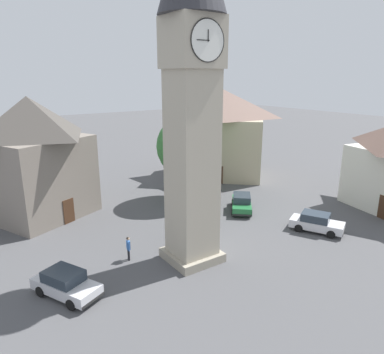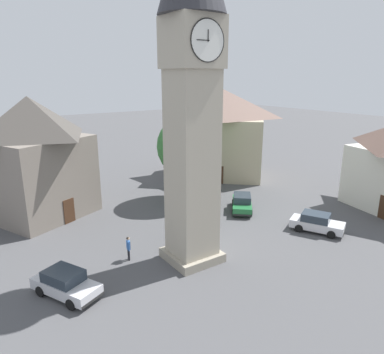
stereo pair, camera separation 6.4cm
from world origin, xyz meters
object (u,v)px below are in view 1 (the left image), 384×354
(car_blue_kerb, at_px, (66,284))
(tree, at_px, (189,146))
(car_red_corner, at_px, (242,203))
(clock_tower, at_px, (192,60))
(car_silver_kerb, at_px, (317,222))
(building_terrace_right, at_px, (222,133))
(building_corner_back, at_px, (33,156))
(pedestrian, at_px, (128,246))

(car_blue_kerb, distance_m, tree, 18.41)
(car_blue_kerb, relative_size, car_red_corner, 1.05)
(car_red_corner, bearing_deg, clock_tower, 28.64)
(car_blue_kerb, height_order, car_silver_kerb, same)
(car_red_corner, height_order, tree, tree)
(car_blue_kerb, relative_size, car_silver_kerb, 1.00)
(clock_tower, height_order, building_terrace_right, clock_tower)
(car_red_corner, relative_size, building_corner_back, 0.39)
(car_silver_kerb, relative_size, pedestrian, 2.63)
(clock_tower, relative_size, building_corner_back, 2.06)
(pedestrian, bearing_deg, car_red_corner, -168.47)
(clock_tower, xyz_separation_m, pedestrian, (3.64, -2.33, -12.03))
(pedestrian, height_order, building_corner_back, building_corner_back)
(building_corner_back, bearing_deg, tree, 161.29)
(pedestrian, distance_m, tree, 13.69)
(pedestrian, xyz_separation_m, building_terrace_right, (-18.88, -13.33, 4.41))
(clock_tower, xyz_separation_m, tree, (-6.62, -10.21, -7.54))
(car_silver_kerb, height_order, tree, tree)
(building_terrace_right, height_order, building_corner_back, building_terrace_right)
(building_corner_back, bearing_deg, clock_tower, 114.46)
(pedestrian, distance_m, building_corner_back, 13.48)
(car_silver_kerb, xyz_separation_m, car_red_corner, (1.85, -6.87, 0.00))
(clock_tower, relative_size, pedestrian, 13.16)
(car_blue_kerb, height_order, car_red_corner, same)
(clock_tower, height_order, tree, clock_tower)
(clock_tower, xyz_separation_m, car_red_corner, (-8.99, -4.91, -12.28))
(car_silver_kerb, height_order, building_terrace_right, building_terrace_right)
(car_blue_kerb, xyz_separation_m, building_terrace_right, (-23.57, -15.09, 4.66))
(building_terrace_right, bearing_deg, building_corner_back, 2.45)
(car_red_corner, relative_size, tree, 0.49)
(clock_tower, xyz_separation_m, car_silver_kerb, (-10.83, 1.96, -12.28))
(car_red_corner, xyz_separation_m, pedestrian, (12.62, 2.58, 0.25))
(clock_tower, distance_m, tree, 14.31)
(building_terrace_right, relative_size, building_corner_back, 1.18)
(clock_tower, distance_m, car_blue_kerb, 14.85)
(clock_tower, height_order, car_red_corner, clock_tower)
(pedestrian, bearing_deg, clock_tower, 147.34)
(clock_tower, xyz_separation_m, car_blue_kerb, (8.33, -0.57, -12.28))
(clock_tower, bearing_deg, car_blue_kerb, -3.93)
(clock_tower, distance_m, building_terrace_right, 23.14)
(tree, bearing_deg, car_silver_kerb, 109.09)
(car_silver_kerb, bearing_deg, pedestrian, -16.52)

